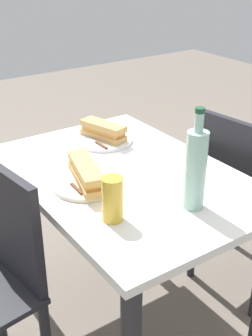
{
  "coord_description": "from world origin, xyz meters",
  "views": [
    {
      "loc": [
        -1.21,
        0.82,
        1.48
      ],
      "look_at": [
        0.0,
        0.0,
        0.74
      ],
      "focal_mm": 48.17,
      "sensor_mm": 36.0,
      "label": 1
    }
  ],
  "objects": [
    {
      "name": "beer_glass",
      "position": [
        -0.23,
        0.21,
        0.79
      ],
      "size": [
        0.07,
        0.07,
        0.14
      ],
      "primitive_type": "cylinder",
      "color": "gold",
      "rests_on": "dining_table"
    },
    {
      "name": "ground_plane",
      "position": [
        0.0,
        0.0,
        0.0
      ],
      "size": [
        8.0,
        8.0,
        0.0
      ],
      "primitive_type": "plane",
      "color": "#6B6056"
    },
    {
      "name": "baguette_sandwich_far",
      "position": [
        0.0,
        0.17,
        0.77
      ],
      "size": [
        0.26,
        0.13,
        0.07
      ],
      "color": "tan",
      "rests_on": "plate_far"
    },
    {
      "name": "dining_table",
      "position": [
        0.0,
        0.0,
        0.6
      ],
      "size": [
        1.03,
        0.71,
        0.72
      ],
      "color": "silver",
      "rests_on": "ground"
    },
    {
      "name": "knife_far",
      "position": [
        0.01,
        0.22,
        0.74
      ],
      "size": [
        0.18,
        0.02,
        0.01
      ],
      "color": "silver",
      "rests_on": "plate_far"
    },
    {
      "name": "knife_near",
      "position": [
        0.27,
        -0.03,
        0.74
      ],
      "size": [
        0.18,
        0.01,
        0.01
      ],
      "color": "silver",
      "rests_on": "plate_near"
    },
    {
      "name": "chair_near",
      "position": [
        -0.1,
        -0.55,
        0.5
      ],
      "size": [
        0.45,
        0.45,
        0.86
      ],
      "color": "black",
      "rests_on": "ground"
    },
    {
      "name": "water_bottle",
      "position": [
        -0.31,
        -0.04,
        0.86
      ],
      "size": [
        0.07,
        0.07,
        0.33
      ],
      "color": "#99C6B7",
      "rests_on": "dining_table"
    },
    {
      "name": "baguette_sandwich_near",
      "position": [
        0.29,
        -0.09,
        0.77
      ],
      "size": [
        0.21,
        0.13,
        0.07
      ],
      "color": "tan",
      "rests_on": "plate_near"
    },
    {
      "name": "plate_near",
      "position": [
        0.29,
        -0.09,
        0.73
      ],
      "size": [
        0.24,
        0.24,
        0.01
      ],
      "primitive_type": "cylinder",
      "color": "white",
      "rests_on": "dining_table"
    },
    {
      "name": "plate_far",
      "position": [
        0.0,
        0.17,
        0.73
      ],
      "size": [
        0.24,
        0.24,
        0.01
      ],
      "primitive_type": "cylinder",
      "color": "silver",
      "rests_on": "dining_table"
    }
  ]
}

